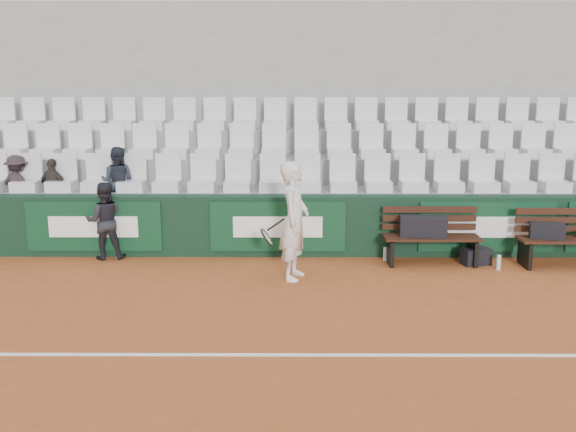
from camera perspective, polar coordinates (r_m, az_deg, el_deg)
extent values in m
plane|color=#A54F25|center=(6.95, 0.13, -12.27)|extent=(80.00, 80.00, 0.00)
cube|color=white|center=(6.94, 0.13, -12.24)|extent=(18.00, 0.06, 0.01)
cube|color=black|center=(10.60, 0.18, -0.85)|extent=(18.00, 0.30, 1.00)
cube|color=#0C381E|center=(10.91, -16.87, -0.89)|extent=(2.20, 0.04, 0.82)
cube|color=#0C381E|center=(10.43, -0.92, -0.95)|extent=(2.20, 0.04, 0.82)
cube|color=#0C381E|center=(10.90, 17.25, -0.93)|extent=(2.20, 0.04, 0.82)
cube|color=gray|center=(11.21, 0.19, -0.14)|extent=(18.00, 0.95, 1.00)
cube|color=gray|center=(12.10, 0.20, 1.85)|extent=(18.00, 0.95, 1.45)
cube|color=gray|center=(13.00, 0.20, 3.56)|extent=(18.00, 0.95, 1.90)
cube|color=#999996|center=(13.50, 0.21, 9.21)|extent=(18.00, 0.30, 4.40)
cube|color=silver|center=(10.89, 0.19, 3.86)|extent=(11.90, 0.44, 0.63)
cube|color=silver|center=(11.78, 0.20, 6.68)|extent=(11.90, 0.44, 0.63)
cube|color=silver|center=(12.70, 0.21, 9.10)|extent=(11.90, 0.44, 0.63)
cube|color=#33190F|center=(10.39, 12.61, -2.97)|extent=(1.50, 0.56, 0.45)
cube|color=#371A10|center=(10.91, 23.53, -2.99)|extent=(1.50, 0.56, 0.45)
cube|color=black|center=(10.29, 11.93, -0.91)|extent=(0.75, 0.39, 0.31)
cube|color=black|center=(10.71, 22.04, -1.23)|extent=(0.55, 0.35, 0.24)
cube|color=black|center=(10.56, 16.36, -3.45)|extent=(0.49, 0.37, 0.26)
cylinder|color=#AEC0C6|center=(10.43, 8.64, -3.37)|extent=(0.07, 0.07, 0.23)
cylinder|color=silver|center=(10.36, 18.22, -3.96)|extent=(0.06, 0.06, 0.23)
imported|color=white|center=(9.25, 0.56, -0.43)|extent=(0.55, 0.71, 1.73)
torus|color=black|center=(9.32, -1.90, -1.90)|extent=(0.19, 0.30, 0.26)
cylinder|color=black|center=(9.27, -1.10, -0.77)|extent=(0.26, 0.03, 0.20)
imported|color=black|center=(10.76, -15.98, -0.41)|extent=(0.69, 0.58, 1.26)
imported|color=#271F24|center=(11.88, -23.07, 4.63)|extent=(0.77, 0.59, 1.06)
imported|color=#2E2A25|center=(11.65, -20.27, 4.57)|extent=(0.63, 0.43, 1.00)
imported|color=#212632|center=(11.30, -15.02, 5.22)|extent=(0.62, 0.50, 1.20)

